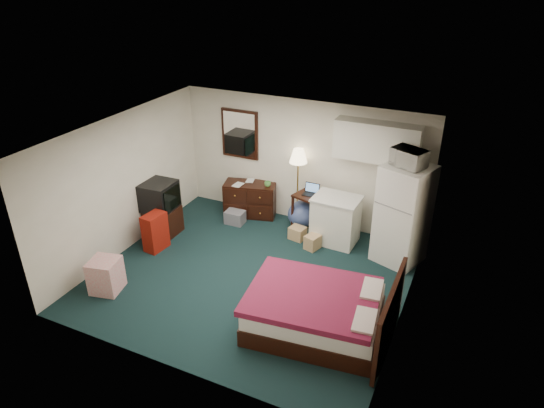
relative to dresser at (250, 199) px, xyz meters
The scene contains 25 objects.
floor 2.26m from the dresser, 62.65° to the right, with size 5.00×4.50×0.01m, color black.
ceiling 3.09m from the dresser, 62.65° to the right, with size 5.00×4.50×0.01m, color beige.
walls 2.40m from the dresser, 62.65° to the right, with size 5.01×4.51×2.50m.
mirror 1.35m from the dresser, 143.62° to the left, with size 0.80×0.06×1.00m, color white, non-canonical shape.
upper_cabinets 2.94m from the dresser, ahead, with size 1.50×0.35×0.70m, color silver, non-canonical shape.
headboard 4.43m from the dresser, 38.04° to the right, with size 0.06×1.56×1.00m, color black, non-canonical shape.
dresser is the anchor object (origin of this frame).
floor_lamp 1.11m from the dresser, ahead, with size 0.35×0.35×1.60m, color gold, non-canonical shape.
desk 1.39m from the dresser, ahead, with size 0.61×0.61×0.77m, color black, non-canonical shape.
exercise_ball 1.15m from the dresser, ahead, with size 0.54×0.54×0.54m, color #3B4C80.
kitchen_counter 1.96m from the dresser, ahead, with size 0.81×0.62×0.89m, color silver, non-canonical shape.
fridge 3.22m from the dresser, ahead, with size 0.74×0.74×1.80m, color white, non-canonical shape.
bed 3.66m from the dresser, 48.21° to the right, with size 1.84×1.44×0.59m, color #4D0A1B, non-canonical shape.
tv_stand 1.83m from the dresser, 130.12° to the right, with size 0.54×0.59×0.54m, color black, non-canonical shape.
suitcase 2.15m from the dresser, 116.77° to the right, with size 0.27×0.44×0.71m, color maroon, non-canonical shape.
retail_box 3.41m from the dresser, 105.81° to the right, with size 0.45×0.45×0.56m, color silver, non-canonical shape.
file_bin 0.52m from the dresser, 104.26° to the right, with size 0.38×0.28×0.26m, color slate, non-canonical shape.
cardboard_box_a 1.38m from the dresser, 21.57° to the right, with size 0.29×0.24×0.24m, color tan, non-canonical shape.
cardboard_box_b 1.81m from the dresser, 23.20° to the right, with size 0.23×0.27×0.27m, color tan, non-canonical shape.
laptop 1.45m from the dresser, ahead, with size 0.29×0.23×0.20m, color black, non-canonical shape.
crt_tv 1.90m from the dresser, 130.76° to the right, with size 0.58×0.63×0.54m, color black, non-canonical shape.
microwave 3.54m from the dresser, ahead, with size 0.54×0.30×0.37m, color white.
book_a 0.57m from the dresser, 146.54° to the right, with size 0.17×0.02×0.24m, color tan.
book_b 0.49m from the dresser, 146.76° to the left, with size 0.16×0.02×0.21m, color tan.
mug 0.58m from the dresser, ahead, with size 0.13×0.10×0.13m, color #559C46.
Camera 1 is at (3.15, -5.99, 4.83)m, focal length 32.00 mm.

